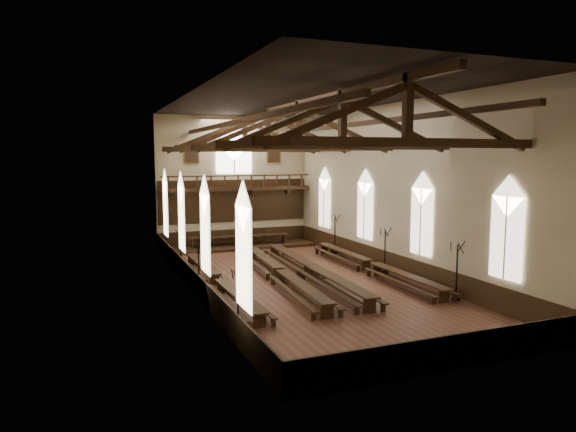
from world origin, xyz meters
The scene contains 21 objects.
ground centered at (0.00, 0.00, 0.00)m, with size 26.00×26.00×0.00m, color brown.
room_walls centered at (0.00, 0.00, 6.46)m, with size 26.00×26.00×26.00m.
wainscot_band centered at (0.00, 0.00, 0.60)m, with size 12.00×26.00×1.20m.
side_windows centered at (0.00, 0.00, 3.74)m, with size 11.85×19.80×4.50m.
end_window centered at (0.00, 12.90, 7.22)m, with size 2.80×0.12×3.80m.
minstrels_gallery centered at (0.00, 12.66, 3.91)m, with size 11.80×1.24×3.70m.
portraits centered at (0.00, 12.90, 7.10)m, with size 7.75×0.09×1.45m.
roof_trusses centered at (0.00, 0.00, 8.22)m, with size 11.70×25.70×2.80m.
refectory_row_a centered at (-4.62, -0.12, 0.50)m, with size 1.44×13.80×0.68m.
refectory_row_b centered at (-0.98, 0.15, 0.54)m, with size 2.04×14.44×0.74m.
refectory_row_c centered at (0.95, 0.34, 0.57)m, with size 1.96×14.81×0.79m.
refectory_row_d centered at (4.82, 0.14, 0.52)m, with size 1.56×14.09×0.71m.
dais centered at (-0.10, 11.40, 0.10)m, with size 11.40×3.12×0.21m, color #33210F.
high_table centered at (-0.10, 11.40, 0.82)m, with size 7.74×1.40×0.72m.
high_chairs centered at (-0.10, 12.15, 0.74)m, with size 5.85×0.45×0.98m.
candelabrum_left_near centered at (-5.55, -7.01, 0.78)m, with size 0.69×0.79×2.57m.
candelabrum_left_mid centered at (-5.55, 0.32, 0.77)m, with size 0.68×0.78×2.55m.
candelabrum_left_far centered at (-5.55, 5.55, 0.76)m, with size 0.75×0.72×2.49m.
candelabrum_right_near centered at (5.55, -6.38, 0.87)m, with size 0.85×0.85×2.86m.
candelabrum_right_mid centered at (5.55, -0.05, 0.82)m, with size 0.78×0.82×2.71m.
candelabrum_right_far centered at (5.55, 6.49, 0.87)m, with size 0.83×0.86×2.85m.
Camera 1 is at (-10.96, -25.80, 6.90)m, focal length 32.00 mm.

